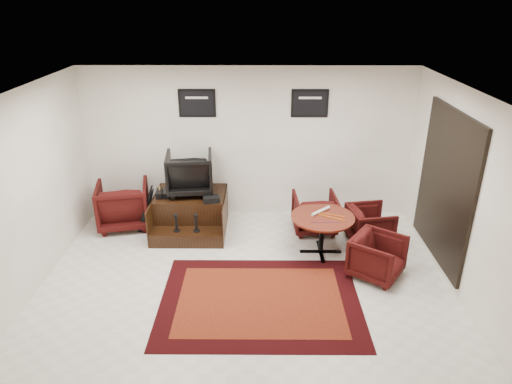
# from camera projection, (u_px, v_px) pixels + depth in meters

# --- Properties ---
(ground) EXTENTS (6.00, 6.00, 0.00)m
(ground) POSITION_uv_depth(u_px,v_px,m) (245.00, 287.00, 6.66)
(ground) COLOR silver
(ground) RESTS_ON ground
(room_shell) EXTENTS (6.02, 5.02, 2.81)m
(room_shell) POSITION_uv_depth(u_px,v_px,m) (275.00, 170.00, 6.06)
(room_shell) COLOR white
(room_shell) RESTS_ON ground
(area_rug) EXTENTS (2.77, 2.08, 0.01)m
(area_rug) POSITION_uv_depth(u_px,v_px,m) (260.00, 300.00, 6.36)
(area_rug) COLOR black
(area_rug) RESTS_ON ground
(shine_podium) EXTENTS (1.27, 1.30, 0.65)m
(shine_podium) POSITION_uv_depth(u_px,v_px,m) (191.00, 213.00, 8.23)
(shine_podium) COLOR black
(shine_podium) RESTS_ON ground
(shine_chair) EXTENTS (0.87, 0.83, 0.82)m
(shine_chair) POSITION_uv_depth(u_px,v_px,m) (190.00, 171.00, 8.05)
(shine_chair) COLOR black
(shine_chair) RESTS_ON shine_podium
(shoes_pair) EXTENTS (0.26, 0.31, 0.11)m
(shoes_pair) POSITION_uv_depth(u_px,v_px,m) (163.00, 193.00, 8.02)
(shoes_pair) COLOR black
(shoes_pair) RESTS_ON shine_podium
(polish_kit) EXTENTS (0.31, 0.24, 0.10)m
(polish_kit) POSITION_uv_depth(u_px,v_px,m) (211.00, 199.00, 7.81)
(polish_kit) COLOR black
(polish_kit) RESTS_ON shine_podium
(umbrella_black) EXTENTS (0.35, 0.13, 0.94)m
(umbrella_black) POSITION_uv_depth(u_px,v_px,m) (146.00, 208.00, 8.03)
(umbrella_black) COLOR black
(umbrella_black) RESTS_ON ground
(umbrella_hooked) EXTENTS (0.30, 0.11, 0.80)m
(umbrella_hooked) POSITION_uv_depth(u_px,v_px,m) (148.00, 208.00, 8.20)
(umbrella_hooked) COLOR black
(umbrella_hooked) RESTS_ON ground
(armchair_side) EXTENTS (1.04, 0.99, 0.91)m
(armchair_side) POSITION_uv_depth(u_px,v_px,m) (123.00, 203.00, 8.26)
(armchair_side) COLOR black
(armchair_side) RESTS_ON ground
(meeting_table) EXTENTS (1.02, 1.02, 0.67)m
(meeting_table) POSITION_uv_depth(u_px,v_px,m) (322.00, 221.00, 7.32)
(meeting_table) COLOR #431509
(meeting_table) RESTS_ON ground
(table_chair_back) EXTENTS (0.78, 0.73, 0.76)m
(table_chair_back) POSITION_uv_depth(u_px,v_px,m) (315.00, 211.00, 8.12)
(table_chair_back) COLOR black
(table_chair_back) RESTS_ON ground
(table_chair_window) EXTENTS (0.74, 0.78, 0.70)m
(table_chair_window) POSITION_uv_depth(u_px,v_px,m) (370.00, 223.00, 7.75)
(table_chair_window) COLOR black
(table_chair_window) RESTS_ON ground
(table_chair_corner) EXTENTS (0.94, 0.95, 0.72)m
(table_chair_corner) POSITION_uv_depth(u_px,v_px,m) (378.00, 255.00, 6.79)
(table_chair_corner) COLOR black
(table_chair_corner) RESTS_ON ground
(paper_roll) EXTENTS (0.34, 0.32, 0.05)m
(paper_roll) POSITION_uv_depth(u_px,v_px,m) (321.00, 211.00, 7.41)
(paper_roll) COLOR silver
(paper_roll) RESTS_ON meeting_table
(table_clutter) EXTENTS (0.56, 0.37, 0.01)m
(table_clutter) POSITION_uv_depth(u_px,v_px,m) (330.00, 218.00, 7.23)
(table_clutter) COLOR #D7640B
(table_clutter) RESTS_ON meeting_table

